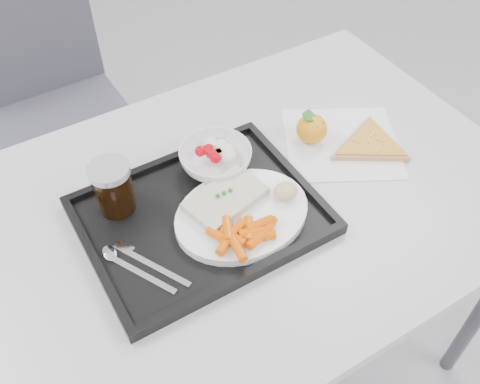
{
  "coord_description": "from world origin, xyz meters",
  "views": [
    {
      "loc": [
        -0.37,
        -0.32,
        1.57
      ],
      "look_at": [
        0.01,
        0.3,
        0.77
      ],
      "focal_mm": 40.0,
      "sensor_mm": 36.0,
      "label": 1
    }
  ],
  "objects_px": {
    "tray": "(201,217)",
    "cola_glass": "(113,187)",
    "salad_bowl": "(216,159)",
    "tangerine": "(312,129)",
    "chair": "(50,91)",
    "pizza_slice": "(370,144)",
    "dinner_plate": "(242,215)",
    "table": "(238,220)"
  },
  "relations": [
    {
      "from": "chair",
      "to": "tangerine",
      "type": "relative_size",
      "value": 11.33
    },
    {
      "from": "tray",
      "to": "cola_glass",
      "type": "relative_size",
      "value": 4.17
    },
    {
      "from": "tangerine",
      "to": "tray",
      "type": "bearing_deg",
      "value": -166.62
    },
    {
      "from": "table",
      "to": "salad_bowl",
      "type": "xyz_separation_m",
      "value": [
        0.0,
        0.09,
        0.11
      ]
    },
    {
      "from": "dinner_plate",
      "to": "pizza_slice",
      "type": "xyz_separation_m",
      "value": [
        0.36,
        0.04,
        -0.01
      ]
    },
    {
      "from": "tray",
      "to": "dinner_plate",
      "type": "bearing_deg",
      "value": -36.13
    },
    {
      "from": "table",
      "to": "tangerine",
      "type": "distance_m",
      "value": 0.26
    },
    {
      "from": "dinner_plate",
      "to": "cola_glass",
      "type": "xyz_separation_m",
      "value": [
        -0.2,
        0.15,
        0.05
      ]
    },
    {
      "from": "chair",
      "to": "dinner_plate",
      "type": "xyz_separation_m",
      "value": [
        0.16,
        -0.91,
        0.24
      ]
    },
    {
      "from": "tray",
      "to": "tangerine",
      "type": "xyz_separation_m",
      "value": [
        0.32,
        0.08,
        0.03
      ]
    },
    {
      "from": "pizza_slice",
      "to": "tray",
      "type": "bearing_deg",
      "value": 178.45
    },
    {
      "from": "table",
      "to": "cola_glass",
      "type": "bearing_deg",
      "value": 155.9
    },
    {
      "from": "salad_bowl",
      "to": "cola_glass",
      "type": "height_order",
      "value": "cola_glass"
    },
    {
      "from": "pizza_slice",
      "to": "dinner_plate",
      "type": "bearing_deg",
      "value": -174.2
    },
    {
      "from": "table",
      "to": "tray",
      "type": "xyz_separation_m",
      "value": [
        -0.09,
        -0.01,
        0.08
      ]
    },
    {
      "from": "table",
      "to": "tray",
      "type": "height_order",
      "value": "tray"
    },
    {
      "from": "pizza_slice",
      "to": "salad_bowl",
      "type": "bearing_deg",
      "value": 161.29
    },
    {
      "from": "table",
      "to": "dinner_plate",
      "type": "bearing_deg",
      "value": -113.1
    },
    {
      "from": "chair",
      "to": "pizza_slice",
      "type": "xyz_separation_m",
      "value": [
        0.51,
        -0.88,
        0.22
      ]
    },
    {
      "from": "tray",
      "to": "dinner_plate",
      "type": "xyz_separation_m",
      "value": [
        0.07,
        -0.05,
        0.02
      ]
    },
    {
      "from": "tray",
      "to": "salad_bowl",
      "type": "bearing_deg",
      "value": 48.04
    },
    {
      "from": "chair",
      "to": "tray",
      "type": "distance_m",
      "value": 0.9
    },
    {
      "from": "tray",
      "to": "pizza_slice",
      "type": "height_order",
      "value": "tray"
    },
    {
      "from": "table",
      "to": "tray",
      "type": "bearing_deg",
      "value": -175.38
    },
    {
      "from": "chair",
      "to": "table",
      "type": "bearing_deg",
      "value": -78.26
    },
    {
      "from": "tray",
      "to": "cola_glass",
      "type": "bearing_deg",
      "value": 141.15
    },
    {
      "from": "chair",
      "to": "tangerine",
      "type": "xyz_separation_m",
      "value": [
        0.41,
        -0.79,
        0.25
      ]
    },
    {
      "from": "cola_glass",
      "to": "salad_bowl",
      "type": "bearing_deg",
      "value": -1.18
    },
    {
      "from": "table",
      "to": "tangerine",
      "type": "xyz_separation_m",
      "value": [
        0.23,
        0.07,
        0.1
      ]
    },
    {
      "from": "salad_bowl",
      "to": "tray",
      "type": "bearing_deg",
      "value": -131.96
    },
    {
      "from": "table",
      "to": "pizza_slice",
      "type": "distance_m",
      "value": 0.34
    },
    {
      "from": "chair",
      "to": "tray",
      "type": "relative_size",
      "value": 2.07
    },
    {
      "from": "tray",
      "to": "cola_glass",
      "type": "height_order",
      "value": "cola_glass"
    },
    {
      "from": "cola_glass",
      "to": "tangerine",
      "type": "height_order",
      "value": "cola_glass"
    },
    {
      "from": "salad_bowl",
      "to": "pizza_slice",
      "type": "xyz_separation_m",
      "value": [
        0.33,
        -0.11,
        -0.03
      ]
    },
    {
      "from": "tray",
      "to": "pizza_slice",
      "type": "xyz_separation_m",
      "value": [
        0.42,
        -0.01,
        0.0
      ]
    },
    {
      "from": "chair",
      "to": "salad_bowl",
      "type": "height_order",
      "value": "chair"
    },
    {
      "from": "chair",
      "to": "dinner_plate",
      "type": "height_order",
      "value": "chair"
    },
    {
      "from": "cola_glass",
      "to": "dinner_plate",
      "type": "bearing_deg",
      "value": -37.97
    },
    {
      "from": "tray",
      "to": "pizza_slice",
      "type": "relative_size",
      "value": 1.99
    },
    {
      "from": "chair",
      "to": "salad_bowl",
      "type": "xyz_separation_m",
      "value": [
        0.18,
        -0.76,
        0.25
      ]
    },
    {
      "from": "chair",
      "to": "tray",
      "type": "bearing_deg",
      "value": -84.08
    }
  ]
}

